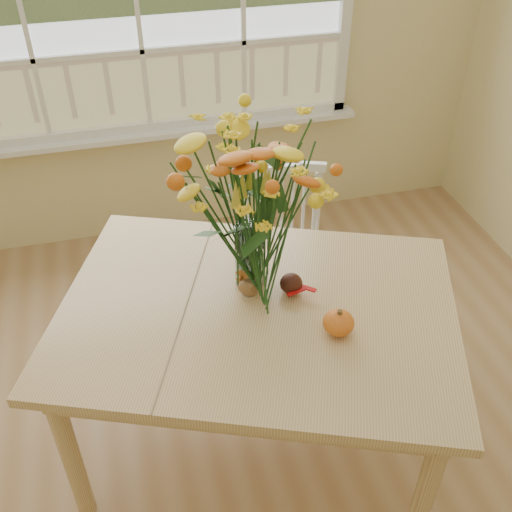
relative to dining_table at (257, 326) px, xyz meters
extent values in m
cube|color=beige|center=(-0.19, 1.69, 0.68)|extent=(4.00, 0.02, 2.70)
cube|color=white|center=(-0.19, 1.62, 0.02)|extent=(2.42, 0.12, 0.03)
cube|color=tan|center=(0.00, 0.00, 0.07)|extent=(1.70, 1.47, 0.04)
cube|color=tan|center=(0.00, 0.00, 0.00)|extent=(1.54, 1.32, 0.10)
cylinder|color=tan|center=(-0.73, -0.16, -0.31)|extent=(0.07, 0.07, 0.72)
cylinder|color=tan|center=(-0.42, 0.62, -0.31)|extent=(0.07, 0.07, 0.72)
cylinder|color=tan|center=(0.42, -0.62, -0.31)|extent=(0.07, 0.07, 0.72)
cylinder|color=tan|center=(0.73, 0.16, -0.31)|extent=(0.07, 0.07, 0.72)
cube|color=white|center=(0.31, 0.60, -0.26)|extent=(0.42, 0.41, 0.05)
cube|color=white|center=(0.32, 0.75, -0.03)|extent=(0.40, 0.06, 0.46)
cylinder|color=white|center=(0.14, 0.46, -0.47)|extent=(0.03, 0.03, 0.39)
cylinder|color=white|center=(0.16, 0.75, -0.47)|extent=(0.03, 0.03, 0.39)
cylinder|color=white|center=(0.46, 0.44, -0.47)|extent=(0.03, 0.03, 0.39)
cylinder|color=white|center=(0.47, 0.74, -0.47)|extent=(0.03, 0.03, 0.39)
cylinder|color=white|center=(0.01, 0.15, 0.22)|extent=(0.11, 0.11, 0.25)
ellipsoid|color=#D95519|center=(0.23, -0.19, 0.13)|extent=(0.11, 0.11, 0.08)
cylinder|color=#CCB78C|center=(-0.02, 0.07, 0.10)|extent=(0.06, 0.06, 0.01)
ellipsoid|color=brown|center=(-0.02, 0.07, 0.13)|extent=(0.09, 0.09, 0.06)
ellipsoid|color=#38160F|center=(0.14, 0.05, 0.13)|extent=(0.08, 0.08, 0.08)
camera|label=1|loc=(-0.40, -1.53, 1.56)|focal=42.00mm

